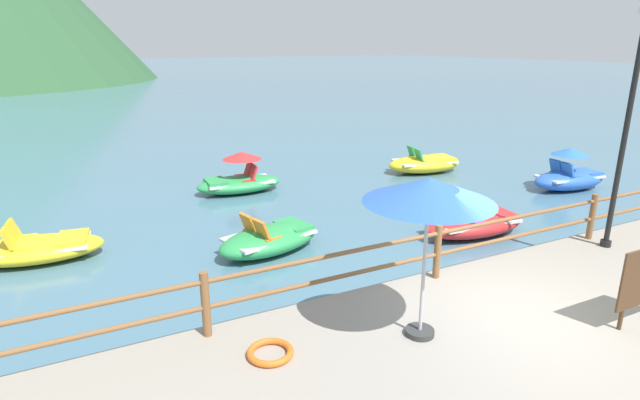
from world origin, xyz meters
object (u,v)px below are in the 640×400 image
Objects in this scene: beach_umbrella at (429,193)px; pedal_boat_5 at (474,224)px; pedal_boat_1 at (270,239)px; lamp_post at (630,108)px; pedal_boat_0 at (36,249)px; pedal_boat_3 at (239,180)px; life_ring at (270,352)px; pedal_boat_4 at (570,176)px; pedal_boat_2 at (425,163)px.

beach_umbrella is 0.85× the size of pedal_boat_5.
beach_umbrella is 0.87× the size of pedal_boat_1.
pedal_boat_0 is at bearing 151.93° from lamp_post.
pedal_boat_5 is at bearing -57.69° from pedal_boat_3.
life_ring is 0.23× the size of pedal_boat_5.
beach_umbrella is at bearing -92.74° from pedal_boat_3.
beach_umbrella is 0.87× the size of pedal_boat_4.
beach_umbrella is 11.17m from pedal_boat_2.
pedal_boat_1 is at bearing 147.20° from lamp_post.
lamp_post reaches higher than pedal_boat_2.
pedal_boat_2 reaches higher than pedal_boat_5.
lamp_post is 7.43× the size of life_ring.
life_ring is at bearing 166.58° from beach_umbrella.
pedal_boat_4 reaches higher than pedal_boat_0.
lamp_post reaches higher than pedal_boat_5.
lamp_post is at bearing -64.77° from pedal_boat_5.
lamp_post is 1.71× the size of pedal_boat_5.
beach_umbrella is at bearing -141.20° from pedal_boat_5.
pedal_boat_0 is 0.99× the size of pedal_boat_2.
pedal_boat_0 is at bearing -168.78° from pedal_boat_2.
pedal_boat_3 is 0.96× the size of pedal_boat_5.
pedal_boat_1 is 4.66m from pedal_boat_3.
pedal_boat_3 is (0.85, 4.58, 0.10)m from pedal_boat_1.
pedal_boat_5 is at bearing -117.30° from pedal_boat_2.
pedal_boat_3 is 6.89m from pedal_boat_5.
pedal_boat_5 reaches higher than life_ring.
pedal_boat_4 is (14.18, -1.36, 0.16)m from pedal_boat_0.
pedal_boat_2 is 1.08× the size of pedal_boat_3.
lamp_post is 6.34m from pedal_boat_4.
pedal_boat_1 is at bearing 68.44° from life_ring.
pedal_boat_3 reaches higher than life_ring.
beach_umbrella is 5.05m from pedal_boat_1.
pedal_boat_3 is (-4.82, 8.23, -2.72)m from lamp_post.
pedal_boat_5 is (4.53, -1.24, -0.01)m from pedal_boat_1.
pedal_boat_5 is (4.12, 3.31, -2.17)m from beach_umbrella.
pedal_boat_4 reaches higher than pedal_boat_1.
pedal_boat_3 is at bearing 122.31° from pedal_boat_5.
beach_umbrella is at bearing -170.29° from lamp_post.
beach_umbrella is 0.82× the size of pedal_boat_0.
pedal_boat_0 is at bearing 174.53° from pedal_boat_4.
pedal_boat_1 reaches higher than pedal_boat_0.
lamp_post is at bearing 9.71° from beach_umbrella.
pedal_boat_1 is 8.29m from pedal_boat_2.
beach_umbrella reaches higher than pedal_boat_3.
pedal_boat_1 is 9.79m from pedal_boat_4.
pedal_boat_4 is (8.93, -4.22, 0.03)m from pedal_boat_3.
life_ring is 0.22× the size of pedal_boat_0.
lamp_post is at bearing -28.07° from pedal_boat_0.
lamp_post reaches higher than pedal_boat_3.
pedal_boat_1 is at bearing -150.95° from pedal_boat_2.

